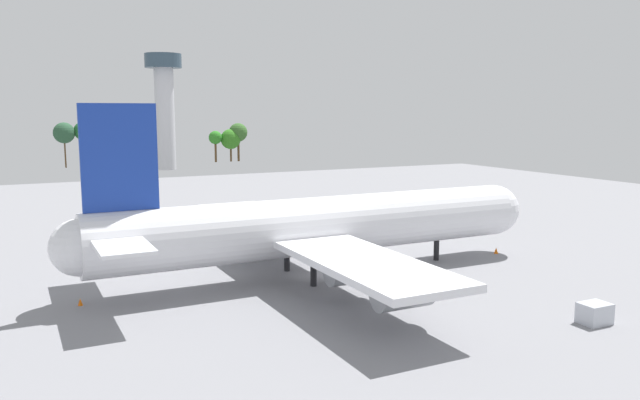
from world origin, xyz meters
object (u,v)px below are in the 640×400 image
object	(u,v)px
safety_cone_nose	(496,251)
pushback_tractor	(300,222)
cargo_loader	(280,233)
maintenance_van	(404,222)
catering_truck	(125,233)
safety_cone_tail	(80,302)
cargo_container_fore	(595,313)
cargo_airplane	(320,226)
control_tower	(164,100)

from	to	relation	value
safety_cone_nose	pushback_tractor	bearing A→B (deg)	120.24
cargo_loader	maintenance_van	xyz separation A→B (m)	(22.23, 0.42, -0.11)
catering_truck	safety_cone_tail	size ratio (longest dim) A/B	7.56
pushback_tractor	cargo_container_fore	distance (m)	53.46
pushback_tractor	maintenance_van	size ratio (longest dim) A/B	0.91
cargo_airplane	control_tower	size ratio (longest dim) A/B	1.57
control_tower	maintenance_van	bearing A→B (deg)	-84.92
cargo_airplane	safety_cone_nose	size ratio (longest dim) A/B	72.03
catering_truck	safety_cone_tail	distance (m)	32.37
cargo_airplane	control_tower	distance (m)	143.73
cargo_airplane	catering_truck	size ratio (longest dim) A/B	10.82
control_tower	cargo_container_fore	bearing A→B (deg)	-90.06
catering_truck	control_tower	xyz separation A→B (m)	(31.74, 110.53, 21.50)
cargo_container_fore	safety_cone_tail	xyz separation A→B (m)	(-41.01, 26.53, -0.59)
cargo_airplane	safety_cone_tail	distance (m)	26.82
cargo_loader	cargo_airplane	bearing A→B (deg)	-99.99
cargo_loader	catering_truck	bearing A→B (deg)	150.50
pushback_tractor	catering_truck	size ratio (longest dim) A/B	0.81
maintenance_van	catering_truck	bearing A→B (deg)	165.41
pushback_tractor	cargo_loader	bearing A→B (deg)	-132.46
pushback_tractor	maintenance_van	xyz separation A→B (m)	(15.58, -6.85, -0.07)
maintenance_van	cargo_container_fore	bearing A→B (deg)	-103.32
cargo_airplane	cargo_container_fore	size ratio (longest dim) A/B	21.60
maintenance_van	pushback_tractor	bearing A→B (deg)	156.28
cargo_container_fore	safety_cone_tail	world-z (taller)	cargo_container_fore
maintenance_van	cargo_container_fore	xyz separation A→B (m)	(-10.99, -46.42, -0.12)
maintenance_van	cargo_loader	bearing A→B (deg)	-178.92
pushback_tractor	safety_cone_nose	world-z (taller)	pushback_tractor
maintenance_van	cargo_container_fore	world-z (taller)	maintenance_van
safety_cone_tail	control_tower	xyz separation A→B (m)	(41.19, 141.48, 22.20)
cargo_loader	safety_cone_tail	world-z (taller)	cargo_loader
cargo_loader	control_tower	bearing A→B (deg)	84.65
safety_cone_nose	control_tower	size ratio (longest dim) A/B	0.02
control_tower	cargo_loader	bearing A→B (deg)	-95.35
catering_truck	control_tower	distance (m)	116.98
cargo_airplane	cargo_loader	size ratio (longest dim) A/B	11.72
catering_truck	pushback_tractor	bearing A→B (deg)	-8.91
safety_cone_nose	safety_cone_tail	world-z (taller)	safety_cone_nose
pushback_tractor	maintenance_van	bearing A→B (deg)	-23.72
safety_cone_nose	cargo_loader	bearing A→B (deg)	138.06
cargo_airplane	maintenance_van	distance (m)	33.18
cargo_container_fore	safety_cone_nose	xyz separation A→B (m)	(11.61, 25.46, -0.54)
cargo_loader	maintenance_van	distance (m)	22.24
pushback_tractor	cargo_container_fore	bearing A→B (deg)	-85.07
pushback_tractor	catering_truck	bearing A→B (deg)	171.09
catering_truck	safety_cone_nose	xyz separation A→B (m)	(43.16, -32.03, -0.65)
safety_cone_nose	cargo_container_fore	bearing A→B (deg)	-114.52
cargo_loader	pushback_tractor	size ratio (longest dim) A/B	1.13
maintenance_van	control_tower	world-z (taller)	control_tower
cargo_loader	safety_cone_nose	world-z (taller)	cargo_loader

